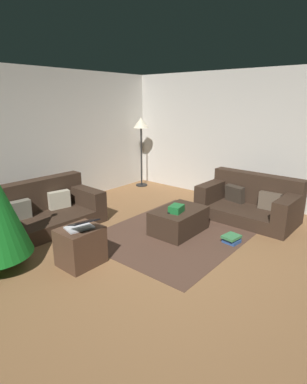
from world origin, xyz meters
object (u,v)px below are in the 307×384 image
at_px(side_table, 81,246).
at_px(corner_lamp, 141,128).
at_px(tv_remote, 173,213).
at_px(book_stack, 232,239).
at_px(ottoman, 179,221).
at_px(gift_box, 176,209).
at_px(laptop, 81,226).
at_px(couch_left, 42,211).
at_px(couch_right, 250,202).

relative_size(side_table, corner_lamp, 0.32).
xyz_separation_m(tv_remote, book_stack, (0.39, -0.79, -0.33)).
height_order(ottoman, gift_box, gift_box).
height_order(gift_box, laptop, laptop).
bearing_deg(side_table, gift_box, -15.87).
bearing_deg(couch_left, book_stack, 120.81).
bearing_deg(laptop, side_table, 77.13).
bearing_deg(gift_box, side_table, 164.13).
distance_m(couch_left, corner_lamp, 3.22).
height_order(couch_left, couch_right, couch_right).
bearing_deg(gift_box, ottoman, 17.38).
xyz_separation_m(tv_remote, corner_lamp, (1.91, 2.35, 1.00)).
relative_size(tv_remote, side_table, 0.31).
xyz_separation_m(side_table, book_stack, (1.80, -1.21, -0.18)).
height_order(couch_left, tv_remote, couch_left).
xyz_separation_m(gift_box, laptop, (-1.50, 0.37, 0.11)).
xyz_separation_m(book_stack, corner_lamp, (1.51, 3.14, 1.33)).
bearing_deg(gift_box, couch_right, -21.90).
xyz_separation_m(couch_right, tv_remote, (-1.52, 0.58, 0.10)).
bearing_deg(tv_remote, ottoman, -10.15).
relative_size(couch_left, laptop, 4.02).
xyz_separation_m(couch_right, ottoman, (-1.31, 0.62, -0.10)).
bearing_deg(corner_lamp, couch_right, -97.48).
height_order(couch_right, tv_remote, couch_right).
bearing_deg(laptop, corner_lamp, 30.85).
bearing_deg(couch_left, side_table, 78.97).
height_order(tv_remote, laptop, laptop).
height_order(couch_right, side_table, couch_right).
xyz_separation_m(tv_remote, side_table, (-1.40, 0.42, -0.14)).
xyz_separation_m(couch_left, laptop, (-0.34, -1.50, 0.27)).
xyz_separation_m(gift_box, tv_remote, (-0.09, -0.00, -0.04)).
height_order(couch_left, corner_lamp, corner_lamp).
bearing_deg(tv_remote, corner_lamp, 30.03).
distance_m(couch_right, laptop, 3.10).
bearing_deg(corner_lamp, ottoman, -126.18).
bearing_deg(gift_box, corner_lamp, 52.24).
bearing_deg(laptop, gift_box, -13.71).
relative_size(laptop, book_stack, 1.41).
height_order(couch_left, laptop, couch_left).
bearing_deg(book_stack, couch_left, 118.88).
bearing_deg(side_table, book_stack, -34.05).
height_order(couch_right, laptop, couch_right).
bearing_deg(book_stack, tv_remote, 116.52).
distance_m(ottoman, tv_remote, 0.30).
relative_size(gift_box, side_table, 0.45).
distance_m(tv_remote, side_table, 1.47).
height_order(side_table, book_stack, side_table).
relative_size(gift_box, book_stack, 0.73).
height_order(tv_remote, side_table, side_table).
bearing_deg(laptop, ottoman, -11.26).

